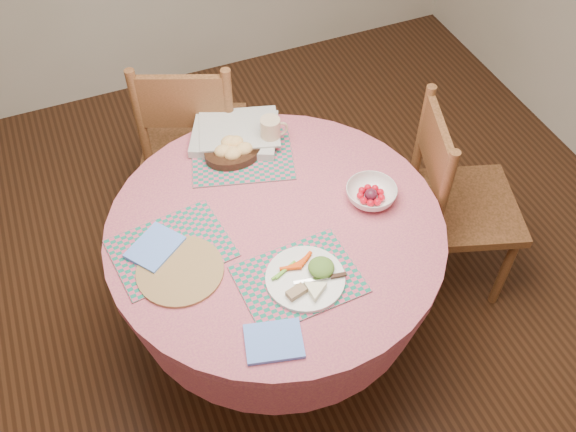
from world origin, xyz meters
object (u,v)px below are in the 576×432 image
wicker_trivet (180,271)px  latte_mug (271,132)px  bread_bowl (233,150)px  chair_back (194,137)px  fruit_bowl (371,194)px  dining_table (276,258)px  chair_right (455,200)px  dinner_plate (308,278)px

wicker_trivet → latte_mug: size_ratio=2.41×
wicker_trivet → latte_mug: 0.71m
bread_bowl → chair_back: bearing=98.2°
bread_bowl → fruit_bowl: size_ratio=0.95×
dining_table → chair_back: bearing=95.8°
chair_back → fruit_bowl: bearing=140.7°
bread_bowl → fruit_bowl: (0.40, -0.42, -0.01)m
chair_right → chair_back: 1.21m
bread_bowl → fruit_bowl: bearing=-46.1°
bread_bowl → fruit_bowl: bread_bowl is taller
dinner_plate → latte_mug: bearing=78.8°
dining_table → wicker_trivet: bearing=-169.8°
dining_table → dinner_plate: bearing=-87.8°
fruit_bowl → chair_right: bearing=5.5°
chair_back → latte_mug: 0.56m
dinner_plate → latte_mug: (0.13, 0.68, 0.05)m
chair_back → fruit_bowl: (0.46, -0.84, 0.26)m
wicker_trivet → chair_right: bearing=4.4°
dining_table → dinner_plate: size_ratio=4.60×
latte_mug → fruit_bowl: size_ratio=0.51×
wicker_trivet → dinner_plate: (0.39, -0.20, 0.02)m
chair_right → bread_bowl: bearing=84.5°
dining_table → chair_back: (-0.08, 0.82, -0.03)m
dinner_plate → chair_back: bearing=94.9°
latte_mug → chair_right: bearing=-29.0°
wicker_trivet → fruit_bowl: bearing=3.8°
chair_back → bread_bowl: bearing=120.3°
dinner_plate → fruit_bowl: fruit_bowl is taller
dining_table → chair_right: bearing=1.8°
dining_table → chair_right: chair_right is taller
chair_back → dinner_plate: size_ratio=3.71×
chair_back → wicker_trivet: bearing=93.9°
chair_right → latte_mug: chair_right is taller
dinner_plate → bread_bowl: bearing=92.7°
chair_right → wicker_trivet: chair_right is taller
chair_back → wicker_trivet: (-0.29, -0.89, 0.23)m
wicker_trivet → dinner_plate: size_ratio=1.11×
chair_right → chair_back: size_ratio=0.98×
dining_table → dinner_plate: (0.01, -0.27, 0.22)m
bread_bowl → latte_mug: size_ratio=1.85×
fruit_bowl → dining_table: bearing=177.3°
latte_mug → wicker_trivet: bearing=-137.7°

